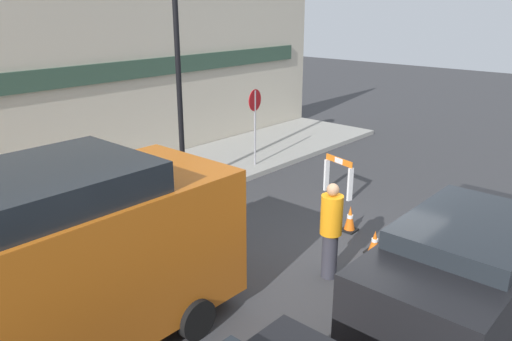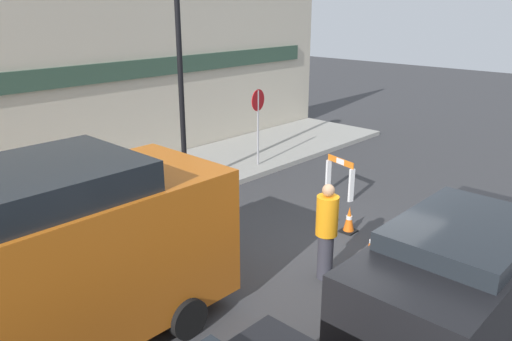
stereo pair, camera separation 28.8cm
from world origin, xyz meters
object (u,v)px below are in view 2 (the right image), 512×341
stop_sign (258,115)px  person_worker (327,229)px  parked_car_1 (461,271)px  streetlamp_post (179,45)px  work_van (22,266)px

stop_sign → person_worker: bearing=44.9°
parked_car_1 → streetlamp_post: bearing=82.4°
person_worker → parked_car_1: 2.22m
person_worker → parked_car_1: person_worker is taller
stop_sign → streetlamp_post: bearing=-13.2°
person_worker → stop_sign: bearing=-7.3°
stop_sign → parked_car_1: size_ratio=0.51×
streetlamp_post → work_van: (-5.45, -3.58, -2.17)m
streetlamp_post → person_worker: bearing=-102.0°
person_worker → work_van: work_van is taller
stop_sign → person_worker: 6.12m
stop_sign → person_worker: (-3.58, -4.91, -0.67)m
streetlamp_post → parked_car_1: 7.84m
work_van → stop_sign: bearing=23.1°
streetlamp_post → work_van: size_ratio=0.97×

